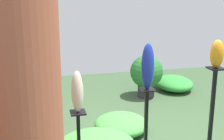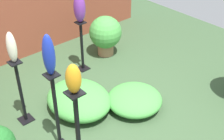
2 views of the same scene
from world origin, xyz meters
name	(u,v)px [view 2 (image 2 of 2)]	position (x,y,z in m)	size (l,w,h in m)	color
ground_plane	(114,119)	(0.00, 0.00, 0.00)	(8.00, 8.00, 0.00)	#385133
brick_wall_back	(23,17)	(0.00, 2.59, 0.80)	(5.60, 0.12, 1.59)	brown
pedestal_cobalt	(57,116)	(-0.90, 0.08, 0.54)	(0.20, 0.20, 1.18)	black
pedestal_ivory	(21,95)	(-1.00, 0.86, 0.46)	(0.20, 0.20, 1.02)	black
pedestal_violet	(82,49)	(0.49, 1.42, 0.43)	(0.20, 0.20, 0.95)	black
art_vase_cobalt	(49,55)	(-0.90, 0.08, 1.44)	(0.14, 0.14, 0.52)	#192D9E
art_vase_amber	(73,79)	(-1.07, -0.65, 1.58)	(0.15, 0.15, 0.31)	orange
art_vase_ivory	(12,47)	(-1.00, 0.86, 1.24)	(0.13, 0.12, 0.44)	beige
art_vase_violet	(80,8)	(0.49, 1.42, 1.21)	(0.20, 0.21, 0.51)	#6B2D8C
potted_plant_front_left	(105,34)	(1.17, 1.57, 0.46)	(0.64, 0.64, 0.80)	#936B4C
foliage_bed_east	(79,99)	(-0.24, 0.55, 0.18)	(0.93, 1.09, 0.36)	#479942
foliage_bed_west	(134,99)	(0.44, 0.01, 0.14)	(0.87, 0.86, 0.29)	#479942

